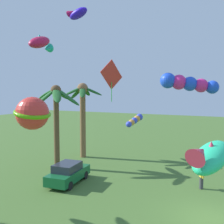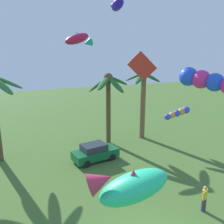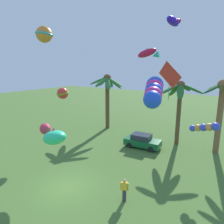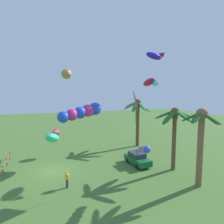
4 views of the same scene
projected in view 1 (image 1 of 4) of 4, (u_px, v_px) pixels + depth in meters
name	position (u px, v px, depth m)	size (l,w,h in m)	color
ground_plane	(212.00, 220.00, 13.41)	(120.00, 120.00, 0.00)	#476B2D
palm_tree_0	(56.00, 105.00, 22.39)	(4.43, 4.61, 7.28)	brown
palm_tree_2	(83.00, 105.00, 26.02)	(3.80, 3.79, 7.57)	brown
parked_car_0	(68.00, 173.00, 18.84)	(4.04, 2.06, 1.51)	#145B2D
spectator_0	(201.00, 177.00, 17.69)	(0.50, 0.38, 1.59)	#38383D
kite_fish_0	(77.00, 13.00, 20.33)	(1.19, 2.16, 1.11)	#2E14DD
kite_tube_1	(135.00, 120.00, 23.27)	(2.26, 0.97, 1.10)	blue
kite_diamond_3	(112.00, 75.00, 20.35)	(2.26, 0.87, 3.31)	red
kite_fish_4	(209.00, 156.00, 11.99)	(3.59, 2.28, 1.92)	#29DF95
kite_tube_5	(187.00, 83.00, 18.81)	(2.17, 4.04, 1.55)	blue
kite_fish_6	(41.00, 43.00, 18.41)	(2.61, 1.32, 1.41)	#B9153D
kite_ball_7	(32.00, 113.00, 9.63)	(1.73, 1.74, 1.24)	red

